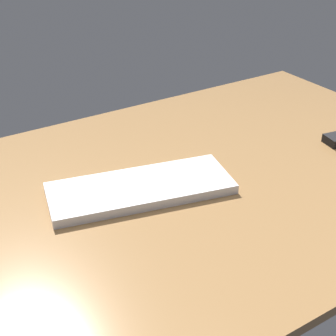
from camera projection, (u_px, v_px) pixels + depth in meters
The scene contains 2 objects.
desk at pixel (177, 188), 105.24cm from camera, with size 140.00×84.00×2.00cm, color olive.
keyboard at pixel (141, 188), 101.52cm from camera, with size 37.59×14.13×1.98cm, color white.
Camera 1 is at (-49.02, -74.22, 57.46)cm, focal length 52.87 mm.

